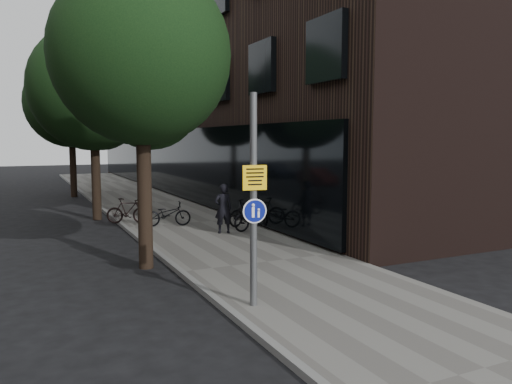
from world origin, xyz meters
TOP-DOWN VIEW (x-y plane):
  - ground at (0.00, 0.00)m, footprint 120.00×120.00m
  - sidewalk at (0.25, 10.00)m, footprint 4.50×60.00m
  - curb_edge at (-2.00, 10.00)m, footprint 0.15×60.00m
  - building_right_dark_brick at (8.50, 22.00)m, footprint 12.00×40.00m
  - street_tree_near at (-2.53, 4.64)m, footprint 4.40×4.40m
  - street_tree_mid at (-2.53, 13.14)m, footprint 5.00×5.00m
  - street_tree_far at (-2.53, 22.14)m, footprint 5.00×5.00m
  - signpost at (-1.51, 0.41)m, footprint 0.46×0.13m
  - pedestrian at (0.71, 7.48)m, footprint 0.65×0.47m
  - parked_bike_facade_near at (1.94, 7.52)m, footprint 1.92×0.99m
  - parked_bike_facade_far at (2.00, 8.48)m, footprint 1.73×1.02m
  - parked_bike_curb_near at (-0.61, 9.62)m, footprint 1.76×0.89m
  - parked_bike_curb_far at (-1.80, 10.78)m, footprint 1.64×1.06m

SIDE VIEW (x-z plane):
  - ground at x=0.00m, z-range 0.00..0.00m
  - sidewalk at x=0.25m, z-range 0.00..0.12m
  - curb_edge at x=-2.00m, z-range 0.00..0.13m
  - parked_bike_curb_near at x=-0.61m, z-range 0.12..1.00m
  - parked_bike_curb_far at x=-1.80m, z-range 0.12..1.08m
  - parked_bike_facade_near at x=1.94m, z-range 0.12..1.08m
  - parked_bike_facade_far at x=2.00m, z-range 0.12..1.12m
  - pedestrian at x=0.71m, z-range 0.12..1.79m
  - signpost at x=-1.51m, z-range 0.14..4.13m
  - street_tree_near at x=-2.53m, z-range 1.36..8.86m
  - street_tree_mid at x=-2.53m, z-range 1.21..9.01m
  - street_tree_far at x=-2.53m, z-range 1.21..9.01m
  - building_right_dark_brick at x=8.50m, z-range 0.00..18.00m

